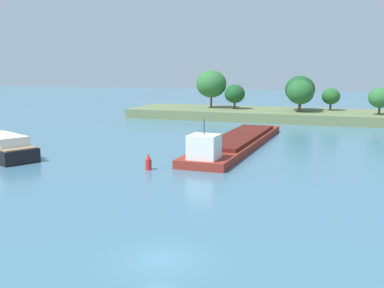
{
  "coord_description": "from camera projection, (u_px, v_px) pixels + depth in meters",
  "views": [
    {
      "loc": [
        10.51,
        -24.84,
        11.59
      ],
      "look_at": [
        -9.63,
        33.68,
        1.2
      ],
      "focal_mm": 43.72,
      "sensor_mm": 36.0,
      "label": 1
    }
  ],
  "objects": [
    {
      "name": "ground_plane",
      "position": [
        162.0,
        258.0,
        28.46
      ],
      "size": [
        400.0,
        400.0,
        0.0
      ],
      "primitive_type": "plane",
      "color": "teal"
    },
    {
      "name": "cargo_barge",
      "position": [
        236.0,
        142.0,
        66.98
      ],
      "size": [
        6.83,
        34.94,
        5.61
      ],
      "color": "maroon",
      "rests_on": "ground"
    },
    {
      "name": "channel_buoy_red",
      "position": [
        148.0,
        163.0,
        52.51
      ],
      "size": [
        0.7,
        0.7,
        1.9
      ],
      "color": "red",
      "rests_on": "ground"
    },
    {
      "name": "treeline_island",
      "position": [
        283.0,
        107.0,
        101.87
      ],
      "size": [
        67.18,
        17.93,
        10.58
      ],
      "color": "#66754C",
      "rests_on": "ground"
    }
  ]
}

